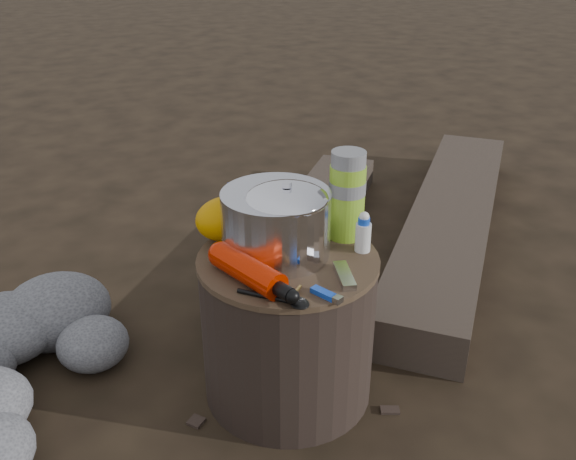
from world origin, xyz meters
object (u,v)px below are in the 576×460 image
stump (288,326)px  travel_mug (298,206)px  log_main (451,221)px  camping_pot (287,223)px  fuel_bottle (248,270)px  thermos (347,196)px

stump → travel_mug: size_ratio=4.19×
log_main → camping_pot: camping_pot is taller
fuel_bottle → log_main: bearing=11.2°
camping_pot → travel_mug: bearing=52.4°
stump → thermos: size_ratio=1.94×
stump → log_main: size_ratio=0.25×
log_main → fuel_bottle: fuel_bottle is taller
fuel_bottle → thermos: (0.32, 0.09, 0.08)m
stump → thermos: thermos is taller
camping_pot → thermos: size_ratio=0.84×
thermos → travel_mug: size_ratio=2.16×
camping_pot → log_main: bearing=25.0°
camping_pot → travel_mug: camping_pot is taller
camping_pot → thermos: bearing=9.6°
stump → fuel_bottle: 0.28m
log_main → thermos: (-0.80, -0.43, 0.45)m
log_main → travel_mug: size_ratio=16.48×
log_main → thermos: size_ratio=7.64×
stump → fuel_bottle: bearing=-156.8°
log_main → fuel_bottle: size_ratio=6.61×
fuel_bottle → travel_mug: travel_mug is taller
fuel_bottle → camping_pot: bearing=9.2°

